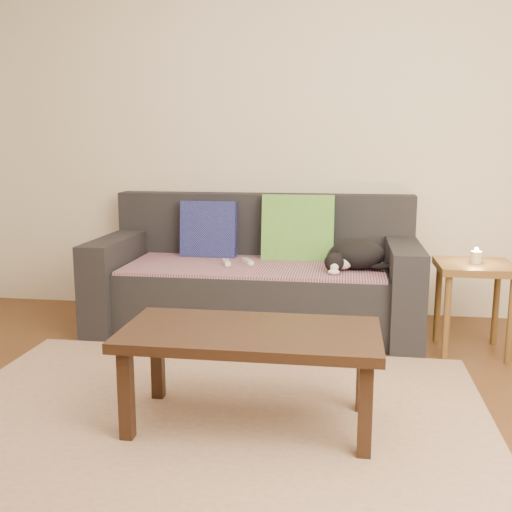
# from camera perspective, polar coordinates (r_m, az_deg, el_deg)

# --- Properties ---
(ground) EXTENTS (4.50, 4.50, 0.00)m
(ground) POSITION_cam_1_polar(r_m,az_deg,el_deg) (2.66, -5.14, -16.50)
(ground) COLOR brown
(ground) RESTS_ON ground
(back_wall) EXTENTS (4.50, 0.04, 2.60)m
(back_wall) POSITION_cam_1_polar(r_m,az_deg,el_deg) (4.34, 0.95, 11.74)
(back_wall) COLOR beige
(back_wall) RESTS_ON ground
(sofa) EXTENTS (2.10, 0.94, 0.87)m
(sofa) POSITION_cam_1_polar(r_m,az_deg,el_deg) (4.02, 0.09, -2.40)
(sofa) COLOR #232328
(sofa) RESTS_ON ground
(throw_blanket) EXTENTS (1.66, 0.74, 0.02)m
(throw_blanket) POSITION_cam_1_polar(r_m,az_deg,el_deg) (3.91, -0.11, -0.97)
(throw_blanket) COLOR #492A50
(throw_blanket) RESTS_ON sofa
(cushion_navy) EXTENTS (0.39, 0.14, 0.40)m
(cushion_navy) POSITION_cam_1_polar(r_m,az_deg,el_deg) (4.19, -4.52, 2.57)
(cushion_navy) COLOR #101746
(cushion_navy) RESTS_ON throw_blanket
(cushion_green) EXTENTS (0.49, 0.19, 0.50)m
(cushion_green) POSITION_cam_1_polar(r_m,az_deg,el_deg) (4.10, 4.02, 2.39)
(cushion_green) COLOR #0E5C43
(cushion_green) RESTS_ON throw_blanket
(cat) EXTENTS (0.43, 0.36, 0.18)m
(cat) POSITION_cam_1_polar(r_m,az_deg,el_deg) (3.79, 9.42, 0.05)
(cat) COLOR black
(cat) RESTS_ON throw_blanket
(wii_remote_a) EXTENTS (0.10, 0.15, 0.03)m
(wii_remote_a) POSITION_cam_1_polar(r_m,az_deg,el_deg) (3.93, -0.79, -0.53)
(wii_remote_a) COLOR white
(wii_remote_a) RESTS_ON throw_blanket
(wii_remote_b) EXTENTS (0.08, 0.15, 0.03)m
(wii_remote_b) POSITION_cam_1_polar(r_m,az_deg,el_deg) (3.90, -2.83, -0.63)
(wii_remote_b) COLOR white
(wii_remote_b) RESTS_ON throw_blanket
(side_table) EXTENTS (0.43, 0.43, 0.54)m
(side_table) POSITION_cam_1_polar(r_m,az_deg,el_deg) (3.70, 20.09, -2.08)
(side_table) COLOR brown
(side_table) RESTS_ON ground
(candle) EXTENTS (0.06, 0.06, 0.09)m
(candle) POSITION_cam_1_polar(r_m,az_deg,el_deg) (3.67, 20.22, -0.08)
(candle) COLOR beige
(candle) RESTS_ON side_table
(rug) EXTENTS (2.50, 1.80, 0.01)m
(rug) POSITION_cam_1_polar(r_m,az_deg,el_deg) (2.79, -4.39, -15.02)
(rug) COLOR tan
(rug) RESTS_ON ground
(coffee_table) EXTENTS (1.10, 0.55, 0.44)m
(coffee_table) POSITION_cam_1_polar(r_m,az_deg,el_deg) (2.57, -0.54, -8.18)
(coffee_table) COLOR #301F12
(coffee_table) RESTS_ON rug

